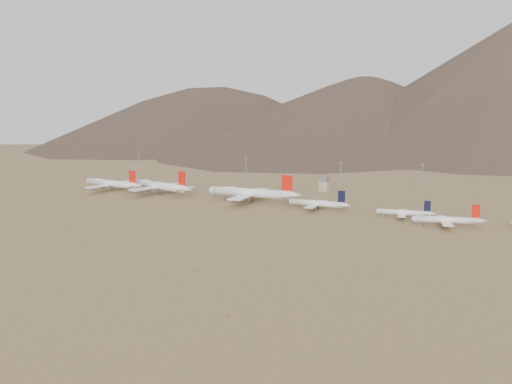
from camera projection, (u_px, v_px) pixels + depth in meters
The scene contains 14 objects.
ground at pixel (218, 211), 398.44m from camera, with size 3000.00×3000.00×0.00m, color #977C4E.
mountain_ridge at pixel (461, 63), 1149.00m from camera, with size 4400.00×1000.00×300.00m.
widebody_west at pixel (112, 183), 485.79m from camera, with size 64.29×49.34×19.08m.
widebody_centre at pixel (159, 186), 468.25m from camera, with size 70.87×55.44×21.25m.
widebody_east at pixel (251, 193), 429.81m from camera, with size 75.33×58.53×22.45m.
narrowbody_a at pixel (319, 203), 400.81m from camera, with size 45.90×33.08×15.15m.
narrowbody_b at pixel (405, 213), 372.20m from camera, with size 37.94×27.84×12.69m.
narrowbody_c at pixel (448, 220), 346.57m from camera, with size 42.59×31.75×14.61m.
control_tower at pixel (325, 185), 486.34m from camera, with size 8.00×8.00×12.00m.
mast_far_west at pixel (139, 163), 575.06m from camera, with size 2.00×0.60×25.70m.
mast_west at pixel (246, 168), 531.90m from camera, with size 2.00×0.60×25.70m.
mast_centre at pixel (341, 176), 475.49m from camera, with size 2.00×0.60×25.70m.
mast_east at pixel (422, 178), 463.23m from camera, with size 2.00×0.60×25.70m.
desert_scrub at pixel (29, 223), 359.55m from camera, with size 402.39×171.83×0.79m.
Camera 1 is at (214.68, -328.08, 76.81)m, focal length 40.00 mm.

